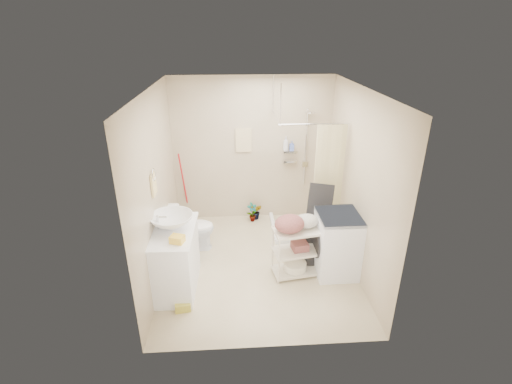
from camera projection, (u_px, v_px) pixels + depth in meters
The scene contains 23 objects.
floor at pixel (258, 264), 5.65m from camera, with size 3.20×3.20×0.00m, color beige.
ceiling at pixel (259, 90), 4.59m from camera, with size 2.80×3.20×0.04m, color silver.
wall_back at pixel (252, 151), 6.58m from camera, with size 2.80×0.04×2.60m, color #BFAF94.
wall_front at pixel (270, 249), 3.67m from camera, with size 2.80×0.04×2.60m, color #BFAF94.
wall_left at pixel (156, 189), 5.04m from camera, with size 0.04×3.20×2.60m, color #BFAF94.
wall_right at pixel (358, 183), 5.21m from camera, with size 0.04×3.20×2.60m, color #BFAF94.
vanity at pixel (175, 259), 4.99m from camera, with size 0.57×1.02×0.90m, color white.
sink at pixel (172, 222), 4.82m from camera, with size 0.57×0.57×0.19m, color silver.
counter_basket at pixel (177, 239), 4.52m from camera, with size 0.16×0.13×0.09m, color yellow.
floor_basket at pixel (183, 304), 4.72m from camera, with size 0.28×0.22×0.15m, color gold.
toilet at pixel (191, 228), 5.94m from camera, with size 0.41×0.72×0.73m, color white.
mop at pixel (182, 187), 6.68m from camera, with size 0.13×0.13×1.34m, color red, non-canonical shape.
potted_plant_a at pixel (252, 212), 6.83m from camera, with size 0.19×0.13×0.37m, color brown.
potted_plant_b at pixel (257, 212), 6.93m from camera, with size 0.16×0.13×0.30m, color maroon.
hanging_towel at pixel (244, 140), 6.47m from camera, with size 0.28×0.03×0.42m, color beige.
towel_ring at pixel (153, 183), 4.79m from camera, with size 0.04×0.22×0.34m, color #ECD285, non-canonical shape.
tp_holder at pixel (164, 224), 5.33m from camera, with size 0.08×0.12×0.14m, color silver, non-canonical shape.
shower at pixel (304, 174), 6.23m from camera, with size 1.10×1.10×2.10m, color white, non-canonical shape.
shampoo_bottle_a at pixel (286, 144), 6.47m from camera, with size 0.10×0.10×0.25m, color silver.
shampoo_bottle_b at pixel (292, 146), 6.50m from camera, with size 0.08×0.08×0.17m, color #4C63B6.
washing_machine at pixel (338, 243), 5.33m from camera, with size 0.63×0.66×0.93m, color white.
laundry_rack at pixel (296, 248), 5.27m from camera, with size 0.64×0.37×0.88m, color beige, non-canonical shape.
ironing_board at pixel (317, 225), 5.45m from camera, with size 0.36×0.11×1.29m, color black, non-canonical shape.
Camera 1 is at (-0.34, -4.70, 3.32)m, focal length 26.00 mm.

